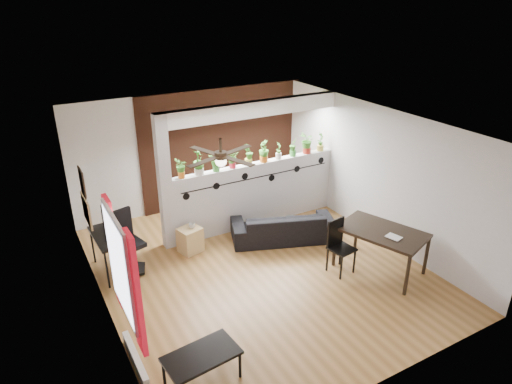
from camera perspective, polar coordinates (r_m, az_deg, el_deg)
name	(u,v)px	position (r m, az deg, el deg)	size (l,w,h in m)	color
room_shell	(259,202)	(7.59, 0.32, -1.21)	(6.30, 7.10, 2.90)	brown
partition_wall	(256,194)	(9.39, 0.03, -0.22)	(3.60, 0.18, 1.35)	#BCBCC1
ceiling_header	(256,109)	(8.81, 0.03, 10.36)	(3.60, 0.18, 0.30)	white
pier_column	(165,184)	(8.45, -11.34, 1.03)	(0.22, 0.20, 2.60)	#BCBCC1
brick_panel	(224,145)	(10.38, -3.98, 5.84)	(3.90, 0.05, 2.60)	#9D4C2D
vine_decal	(259,177)	(9.15, 0.32, 1.87)	(3.31, 0.01, 0.30)	black
window_assembly	(121,269)	(5.70, -16.49, -9.16)	(0.09, 1.30, 1.55)	white
baseboard_heater	(136,359)	(6.57, -14.82, -19.56)	(0.08, 1.00, 0.18)	silver
corkboard	(87,211)	(7.65, -20.42, -2.18)	(0.03, 0.60, 0.45)	#9E7C4C
framed_art	(82,182)	(7.41, -20.92, 1.13)	(0.03, 0.34, 0.44)	#8C7259
ceiling_fan	(221,157)	(6.61, -4.42, 4.33)	(1.19, 1.19, 0.43)	black
potted_plant_0	(181,168)	(8.45, -9.36, 3.02)	(0.21, 0.23, 0.37)	orange
potted_plant_1	(199,162)	(8.55, -7.19, 3.77)	(0.27, 0.30, 0.48)	silver
potted_plant_2	(216,161)	(8.69, -5.03, 3.90)	(0.23, 0.24, 0.38)	#35802E
potted_plant_3	(232,158)	(8.83, -2.96, 4.26)	(0.22, 0.20, 0.37)	red
potted_plant_4	(248,154)	(8.98, -0.95, 4.76)	(0.24, 0.21, 0.41)	gold
potted_plant_5	(264,150)	(9.14, 0.99, 5.22)	(0.25, 0.28, 0.45)	orange
potted_plant_6	(279,150)	(9.32, 2.86, 5.29)	(0.22, 0.22, 0.36)	silver
potted_plant_7	(293,147)	(9.50, 4.67, 5.69)	(0.23, 0.20, 0.38)	green
potted_plant_8	(307,142)	(9.68, 6.41, 6.21)	(0.23, 0.27, 0.46)	#AD281B
potted_plant_9	(321,141)	(9.89, 8.08, 6.37)	(0.27, 0.26, 0.42)	#E3CA50
sofa	(283,226)	(8.98, 3.39, -4.28)	(1.90, 0.75, 0.56)	black
cube_shelf	(190,240)	(8.66, -8.23, -5.94)	(0.40, 0.35, 0.49)	tan
cup	(192,226)	(8.54, -8.03, -4.18)	(0.12, 0.12, 0.09)	gray
computer_desk	(110,238)	(8.19, -17.77, -5.52)	(0.57, 1.02, 0.72)	black
monitor	(107,226)	(8.24, -18.15, -4.04)	(0.06, 0.35, 0.20)	black
office_chair	(126,246)	(8.20, -15.89, -6.55)	(0.58, 0.58, 1.11)	black
dining_table	(382,235)	(8.11, 15.45, -5.18)	(1.30, 1.63, 0.78)	black
book	(391,239)	(7.83, 16.51, -5.67)	(0.18, 0.24, 0.02)	gray
folding_chair	(338,241)	(8.01, 10.26, -6.09)	(0.44, 0.44, 0.96)	black
coffee_table	(202,357)	(6.02, -6.82, -19.84)	(0.97, 0.61, 0.43)	black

